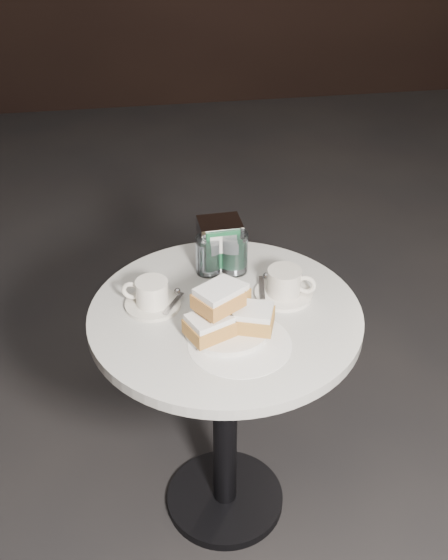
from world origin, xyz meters
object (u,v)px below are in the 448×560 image
coffee_cup_left (152,295)px  coffee_cup_right (285,285)px  napkin_dispenser (220,243)px  water_glass_right (234,253)px  cafe_table (225,370)px  water_glass_left (208,256)px  beignet_plate (226,314)px

coffee_cup_left → coffee_cup_right: 0.35m
napkin_dispenser → water_glass_right: bearing=-53.7°
cafe_table → water_glass_right: water_glass_right is taller
water_glass_left → water_glass_right: water_glass_right is taller
coffee_cup_right → water_glass_right: 0.18m
beignet_plate → coffee_cup_right: bearing=35.8°
water_glass_right → napkin_dispenser: napkin_dispenser is taller
coffee_cup_left → water_glass_left: water_glass_left is taller
coffee_cup_left → cafe_table: bearing=-0.3°
coffee_cup_left → napkin_dispenser: 0.27m
cafe_table → napkin_dispenser: bearing=84.9°
cafe_table → coffee_cup_right: 0.29m
water_glass_left → beignet_plate: bearing=-88.0°
cafe_table → beignet_plate: bearing=-96.5°
coffee_cup_left → water_glass_right: bearing=45.4°
beignet_plate → napkin_dispenser: bearing=84.5°
cafe_table → beignet_plate: 0.26m
cafe_table → beignet_plate: size_ratio=3.13×
coffee_cup_right → cafe_table: bearing=-140.0°
coffee_cup_right → napkin_dispenser: (-0.14, 0.18, 0.03)m
beignet_plate → water_glass_right: size_ratio=2.01×
coffee_cup_left → coffee_cup_right: bearing=15.3°
cafe_table → water_glass_left: size_ratio=6.86×
water_glass_left → water_glass_right: 0.07m
coffee_cup_right → beignet_plate: bearing=-120.3°
water_glass_right → coffee_cup_left: bearing=-151.2°
beignet_plate → water_glass_left: size_ratio=2.19×
cafe_table → coffee_cup_left: 0.30m
cafe_table → water_glass_right: size_ratio=6.30×
beignet_plate → napkin_dispenser: 0.31m
coffee_cup_left → water_glass_right: size_ratio=1.51×
coffee_cup_left → napkin_dispenser: bearing=56.9°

